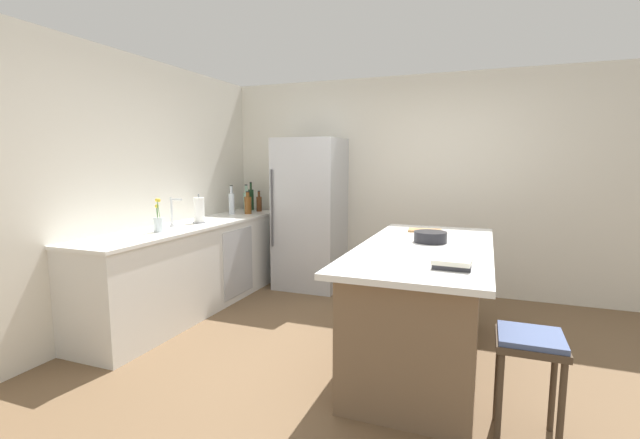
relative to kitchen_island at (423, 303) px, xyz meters
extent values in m
plane|color=brown|center=(-0.38, -0.25, -0.47)|extent=(7.20, 7.20, 0.00)
cube|color=silver|center=(-0.38, 2.00, 0.83)|extent=(6.00, 0.10, 2.60)
cube|color=silver|center=(-2.83, -0.25, 0.83)|extent=(0.10, 6.00, 2.60)
cube|color=silver|center=(-2.47, 0.40, -0.02)|extent=(0.61, 2.88, 0.90)
cube|color=white|center=(-2.47, 0.40, 0.44)|extent=(0.64, 2.91, 0.03)
cube|color=#B2B5BA|center=(-2.16, 0.76, -0.02)|extent=(0.01, 0.60, 0.75)
cube|color=#7A6047|center=(0.00, 0.00, -0.03)|extent=(0.83, 1.98, 0.89)
cube|color=white|center=(0.00, 0.00, 0.44)|extent=(0.99, 2.18, 0.04)
cube|color=#B7BABF|center=(-1.63, 1.60, 0.46)|extent=(0.78, 0.68, 1.86)
cylinder|color=#4C4C51|center=(-1.98, 1.24, 0.55)|extent=(0.02, 0.02, 0.93)
cylinder|color=#473828|center=(0.54, -0.97, -0.19)|extent=(0.04, 0.04, 0.56)
cylinder|color=#473828|center=(0.84, -0.97, -0.19)|extent=(0.04, 0.04, 0.56)
cylinder|color=#473828|center=(0.54, -0.67, -0.19)|extent=(0.04, 0.04, 0.56)
cylinder|color=#473828|center=(0.84, -0.67, -0.19)|extent=(0.04, 0.04, 0.56)
cube|color=#473828|center=(0.69, -0.82, 0.11)|extent=(0.36, 0.36, 0.04)
cube|color=#47567F|center=(0.69, -0.82, 0.15)|extent=(0.34, 0.34, 0.03)
cylinder|color=silver|center=(-2.53, 0.13, 0.46)|extent=(0.05, 0.05, 0.02)
cylinder|color=silver|center=(-2.53, 0.13, 0.61)|extent=(0.02, 0.02, 0.28)
cylinder|color=silver|center=(-2.47, 0.13, 0.73)|extent=(0.14, 0.02, 0.02)
cylinder|color=silver|center=(-2.43, -0.18, 0.52)|extent=(0.09, 0.09, 0.13)
cylinder|color=#4C7F3D|center=(-2.45, -0.17, 0.60)|extent=(0.01, 0.02, 0.19)
sphere|color=yellow|center=(-2.45, -0.17, 0.70)|extent=(0.04, 0.04, 0.04)
cylinder|color=#4C7F3D|center=(-2.43, -0.18, 0.63)|extent=(0.01, 0.02, 0.25)
sphere|color=yellow|center=(-2.43, -0.18, 0.75)|extent=(0.04, 0.04, 0.04)
cylinder|color=#4C7F3D|center=(-2.42, -0.17, 0.63)|extent=(0.01, 0.04, 0.24)
sphere|color=yellow|center=(-2.42, -0.17, 0.75)|extent=(0.04, 0.04, 0.04)
cylinder|color=gray|center=(-2.45, 0.47, 0.46)|extent=(0.14, 0.14, 0.01)
cylinder|color=white|center=(-2.45, 0.47, 0.60)|extent=(0.11, 0.11, 0.26)
cylinder|color=gray|center=(-2.45, 0.47, 0.75)|extent=(0.02, 0.02, 0.04)
cylinder|color=#19381E|center=(-2.55, 1.74, 0.59)|extent=(0.07, 0.07, 0.28)
cylinder|color=#19381E|center=(-2.55, 1.74, 0.78)|extent=(0.03, 0.03, 0.09)
cylinder|color=black|center=(-2.55, 1.74, 0.83)|extent=(0.03, 0.03, 0.01)
cylinder|color=#5B3319|center=(-2.38, 1.66, 0.55)|extent=(0.07, 0.07, 0.19)
cylinder|color=#5B3319|center=(-2.38, 1.66, 0.68)|extent=(0.03, 0.03, 0.07)
cylinder|color=black|center=(-2.38, 1.66, 0.72)|extent=(0.03, 0.03, 0.01)
cylinder|color=#8CB79E|center=(-2.51, 1.55, 0.58)|extent=(0.08, 0.08, 0.25)
cylinder|color=#8CB79E|center=(-2.51, 1.55, 0.75)|extent=(0.04, 0.04, 0.10)
cylinder|color=black|center=(-2.51, 1.55, 0.81)|extent=(0.04, 0.04, 0.01)
cylinder|color=red|center=(-2.44, 1.45, 0.53)|extent=(0.05, 0.05, 0.14)
cylinder|color=red|center=(-2.44, 1.45, 0.62)|extent=(0.02, 0.02, 0.04)
cylinder|color=black|center=(-2.44, 1.45, 0.64)|extent=(0.02, 0.02, 0.01)
cylinder|color=brown|center=(-2.38, 1.36, 0.56)|extent=(0.09, 0.09, 0.22)
cylinder|color=brown|center=(-2.38, 1.36, 0.70)|extent=(0.04, 0.04, 0.06)
cylinder|color=black|center=(-2.38, 1.36, 0.73)|extent=(0.05, 0.05, 0.01)
cylinder|color=silver|center=(-2.55, 1.26, 0.59)|extent=(0.07, 0.07, 0.26)
cylinder|color=silver|center=(-2.55, 1.26, 0.76)|extent=(0.03, 0.03, 0.09)
cylinder|color=black|center=(-2.55, 1.26, 0.81)|extent=(0.04, 0.04, 0.01)
cube|color=#2D2D33|center=(0.25, -0.67, 0.47)|extent=(0.23, 0.16, 0.03)
cube|color=silver|center=(0.25, -0.67, 0.50)|extent=(0.24, 0.19, 0.03)
cylinder|color=black|center=(0.02, 0.17, 0.50)|extent=(0.26, 0.26, 0.09)
cube|color=#9E7042|center=(-0.10, 0.72, 0.47)|extent=(0.32, 0.21, 0.02)
camera|label=1|loc=(0.42, -3.39, 1.11)|focal=24.36mm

